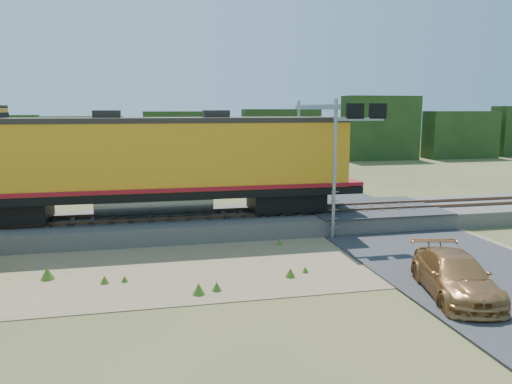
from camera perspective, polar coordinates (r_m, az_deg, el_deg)
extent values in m
plane|color=#475123|center=(19.71, 1.65, -8.32)|extent=(140.00, 140.00, 0.00)
cube|color=slate|center=(25.27, -1.66, -3.39)|extent=(70.00, 5.00, 0.80)
cube|color=brown|center=(24.47, -1.34, -2.66)|extent=(70.00, 0.10, 0.16)
cube|color=brown|center=(25.86, -1.96, -2.00)|extent=(70.00, 0.10, 0.16)
cube|color=#8C7754|center=(19.81, -4.38, -8.21)|extent=(26.00, 8.00, 0.03)
cube|color=#38383A|center=(27.33, 12.92, -1.72)|extent=(7.00, 5.20, 0.06)
cube|color=#38383A|center=(42.26, 3.61, 1.32)|extent=(7.00, 24.00, 0.08)
cube|color=#1A3613|center=(56.46, -7.80, 6.57)|extent=(36.00, 3.00, 6.50)
cube|color=#1A3613|center=(71.80, 26.13, 6.10)|extent=(50.00, 3.00, 6.00)
cube|color=black|center=(25.42, -26.52, -1.97)|extent=(3.65, 2.33, 0.91)
cube|color=black|center=(25.58, 3.43, -0.92)|extent=(3.65, 2.33, 0.91)
cube|color=black|center=(24.53, -11.54, -0.03)|extent=(20.28, 3.04, 0.37)
cylinder|color=gray|center=(24.61, -11.51, -1.15)|extent=(5.58, 1.22, 1.22)
cube|color=orange|center=(24.30, -11.68, 4.05)|extent=(18.76, 2.94, 3.14)
cube|color=maroon|center=(24.48, -11.57, 0.67)|extent=(20.28, 3.09, 0.18)
cube|color=#28231E|center=(24.21, -11.81, 8.04)|extent=(18.76, 2.99, 0.24)
cube|color=#28231E|center=(24.26, -16.68, 8.40)|extent=(1.22, 1.01, 0.46)
cube|color=#28231E|center=(24.43, -4.60, 8.77)|extent=(1.22, 1.01, 0.46)
cylinder|color=gray|center=(23.16, 8.94, 2.46)|extent=(0.17, 0.17, 6.48)
cylinder|color=gray|center=(28.41, 4.84, 3.82)|extent=(0.17, 0.17, 6.48)
cube|color=gray|center=(25.62, 6.81, 9.61)|extent=(0.23, 6.20, 0.23)
cube|color=gray|center=(23.42, 11.65, 8.14)|extent=(2.41, 0.14, 0.14)
cube|color=black|center=(23.35, 11.26, 9.06)|extent=(0.83, 0.14, 0.69)
cube|color=black|center=(23.81, 13.74, 8.98)|extent=(0.83, 0.14, 0.69)
imported|color=#B27842|center=(17.61, 21.80, -8.88)|extent=(2.98, 5.01, 1.36)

